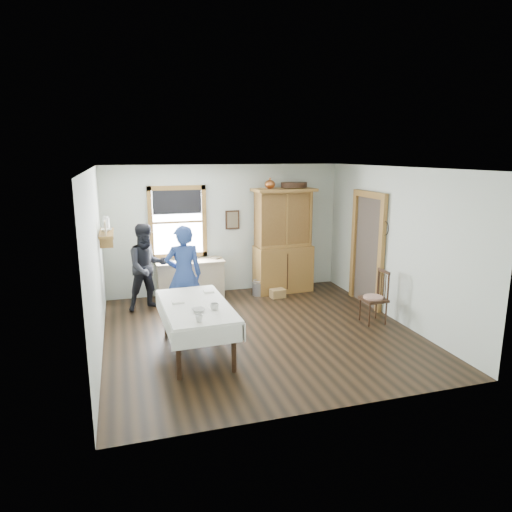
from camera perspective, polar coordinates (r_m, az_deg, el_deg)
The scene contains 20 objects.
room at distance 7.32m, azimuth 0.50°, elevation 0.34°, with size 5.01×5.01×2.70m.
window at distance 9.46m, azimuth -9.78°, elevation 4.70°, with size 1.18×0.07×1.48m.
doorway at distance 9.11m, azimuth 13.80°, elevation 1.21°, with size 0.09×1.14×2.22m.
wall_shelf at distance 8.49m, azimuth -18.20°, elevation 2.94°, with size 0.24×1.00×0.44m.
framed_picture at distance 9.67m, azimuth -2.96°, elevation 4.54°, with size 0.30×0.04×0.40m, color #342112.
rug_beater at distance 8.55m, azimuth 15.81°, elevation 4.16°, with size 0.27×0.27×0.01m, color black.
work_counter at distance 9.48m, azimuth -8.19°, elevation -2.89°, with size 1.37×0.52×0.79m, color tan.
china_hutch at distance 9.72m, azimuth 3.44°, elevation 1.93°, with size 1.30×0.62×2.21m, color olive.
dining_table at distance 6.95m, azimuth -7.45°, elevation -8.89°, with size 0.98×1.86×0.75m, color white.
spindle_chair at distance 8.25m, azimuth 14.50°, elevation -4.95°, with size 0.44×0.44×0.95m, color #342112.
pail at distance 9.62m, azimuth 0.31°, elevation -4.10°, with size 0.26×0.26×0.28m, color #A0A1A8.
wicker_basket at distance 9.49m, azimuth 2.70°, elevation -4.67°, with size 0.30×0.21×0.18m, color #9E7F47.
woman_blue at distance 7.99m, azimuth -9.00°, elevation -2.81°, with size 0.59×0.39×1.61m, color navy.
figure_dark at distance 8.86m, azimuth -13.41°, elevation -1.73°, with size 0.74×0.58×1.53m, color black.
table_cup_a at distance 6.54m, azimuth -5.22°, elevation -6.31°, with size 0.12×0.12×0.10m, color silver.
table_cup_b at distance 6.11m, azimuth -7.15°, elevation -7.71°, with size 0.11×0.11×0.10m, color silver.
table_bowl at distance 6.50m, azimuth -7.23°, elevation -6.69°, with size 0.20×0.20×0.05m, color silver.
counter_book at distance 9.49m, azimuth -5.55°, elevation -0.29°, with size 0.16×0.22×0.02m, color brown.
counter_bowl at distance 9.29m, azimuth -9.31°, elevation -0.56°, with size 0.19×0.19×0.06m, color silver.
shelf_bowl at distance 8.49m, azimuth -18.21°, elevation 3.11°, with size 0.22×0.22×0.05m, color silver.
Camera 1 is at (-2.11, -6.84, 2.91)m, focal length 32.00 mm.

